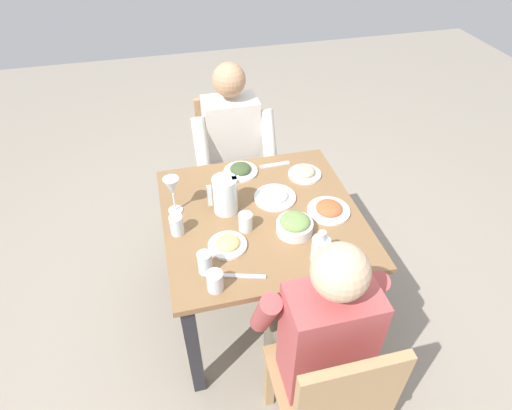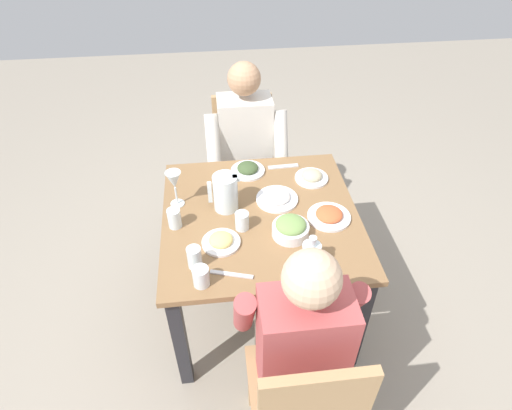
{
  "view_description": "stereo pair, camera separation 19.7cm",
  "coord_description": "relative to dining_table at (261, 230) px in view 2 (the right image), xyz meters",
  "views": [
    {
      "loc": [
        0.4,
        1.5,
        2.09
      ],
      "look_at": [
        0.02,
        -0.04,
        0.73
      ],
      "focal_mm": 29.99,
      "sensor_mm": 36.0,
      "label": 1
    },
    {
      "loc": [
        0.2,
        1.54,
        2.09
      ],
      "look_at": [
        0.02,
        -0.04,
        0.73
      ],
      "focal_mm": 29.99,
      "sensor_mm": 36.0,
      "label": 2
    }
  ],
  "objects": [
    {
      "name": "ground_plane",
      "position": [
        0.0,
        0.0,
        -0.59
      ],
      "size": [
        8.0,
        8.0,
        0.0
      ],
      "primitive_type": "plane",
      "color": "gray"
    },
    {
      "name": "dining_table",
      "position": [
        0.0,
        0.0,
        0.0
      ],
      "size": [
        0.95,
        0.95,
        0.7
      ],
      "color": "olive",
      "rests_on": "ground_plane"
    },
    {
      "name": "plate_dolmas",
      "position": [
        0.03,
        -0.36,
        0.13
      ],
      "size": [
        0.19,
        0.19,
        0.05
      ],
      "color": "white",
      "rests_on": "dining_table"
    },
    {
      "name": "water_glass_by_pitcher",
      "position": [
        0.41,
        0.03,
        0.16
      ],
      "size": [
        0.06,
        0.06,
        0.1
      ],
      "primitive_type": "cylinder",
      "color": "silver",
      "rests_on": "dining_table"
    },
    {
      "name": "plate_rice_curry",
      "position": [
        -0.32,
        0.06,
        0.12
      ],
      "size": [
        0.21,
        0.21,
        0.05
      ],
      "color": "white",
      "rests_on": "dining_table"
    },
    {
      "name": "diner_near",
      "position": [
        0.01,
        -0.63,
        0.05
      ],
      "size": [
        0.48,
        0.53,
        1.17
      ],
      "color": "silver",
      "rests_on": "ground_plane"
    },
    {
      "name": "plate_yoghurt",
      "position": [
        -0.1,
        -0.1,
        0.12
      ],
      "size": [
        0.21,
        0.21,
        0.05
      ],
      "color": "white",
      "rests_on": "dining_table"
    },
    {
      "name": "water_glass_far_right",
      "position": [
        0.1,
        0.08,
        0.15
      ],
      "size": [
        0.07,
        0.07,
        0.09
      ],
      "primitive_type": "cylinder",
      "color": "silver",
      "rests_on": "dining_table"
    },
    {
      "name": "water_glass_near_right",
      "position": [
        0.32,
        0.29,
        0.16
      ],
      "size": [
        0.06,
        0.06,
        0.1
      ],
      "primitive_type": "cylinder",
      "color": "silver",
      "rests_on": "dining_table"
    },
    {
      "name": "water_pitcher",
      "position": [
        0.16,
        -0.07,
        0.2
      ],
      "size": [
        0.16,
        0.12,
        0.19
      ],
      "color": "silver",
      "rests_on": "dining_table"
    },
    {
      "name": "plate_beans",
      "position": [
        -0.31,
        -0.25,
        0.12
      ],
      "size": [
        0.18,
        0.18,
        0.05
      ],
      "color": "white",
      "rests_on": "dining_table"
    },
    {
      "name": "diner_far",
      "position": [
        -0.06,
        0.63,
        0.05
      ],
      "size": [
        0.48,
        0.53,
        1.17
      ],
      "color": "#B24C4C",
      "rests_on": "ground_plane"
    },
    {
      "name": "oil_carafe",
      "position": [
        -0.17,
        0.35,
        0.16
      ],
      "size": [
        0.08,
        0.08,
        0.16
      ],
      "color": "silver",
      "rests_on": "dining_table"
    },
    {
      "name": "chair_near",
      "position": [
        0.01,
        -0.84,
        -0.1
      ],
      "size": [
        0.4,
        0.4,
        0.88
      ],
      "color": "tan",
      "rests_on": "ground_plane"
    },
    {
      "name": "chair_far",
      "position": [
        -0.06,
        0.84,
        -0.1
      ],
      "size": [
        0.4,
        0.4,
        0.88
      ],
      "color": "tan",
      "rests_on": "ground_plane"
    },
    {
      "name": "wine_glass",
      "position": [
        0.4,
        -0.13,
        0.25
      ],
      "size": [
        0.08,
        0.08,
        0.2
      ],
      "color": "silver",
      "rests_on": "dining_table"
    },
    {
      "name": "knife_near",
      "position": [
        0.17,
        0.36,
        0.11
      ],
      "size": [
        0.18,
        0.07,
        0.01
      ],
      "primitive_type": "cube",
      "rotation": [
        0.0,
        0.0,
        -0.29
      ],
      "color": "silver",
      "rests_on": "dining_table"
    },
    {
      "name": "water_glass_near_left",
      "position": [
        0.29,
        0.4,
        0.15
      ],
      "size": [
        0.07,
        0.07,
        0.09
      ],
      "primitive_type": "cylinder",
      "color": "silver",
      "rests_on": "dining_table"
    },
    {
      "name": "plate_fries",
      "position": [
        0.2,
        0.17,
        0.12
      ],
      "size": [
        0.18,
        0.18,
        0.05
      ],
      "color": "white",
      "rests_on": "dining_table"
    },
    {
      "name": "fork_near",
      "position": [
        -0.17,
        -0.38,
        0.11
      ],
      "size": [
        0.17,
        0.03,
        0.01
      ],
      "primitive_type": "cube",
      "rotation": [
        0.0,
        0.0,
        0.04
      ],
      "color": "silver",
      "rests_on": "dining_table"
    },
    {
      "name": "salad_bowl",
      "position": [
        -0.12,
        0.15,
        0.15
      ],
      "size": [
        0.17,
        0.17,
        0.09
      ],
      "color": "white",
      "rests_on": "dining_table"
    }
  ]
}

